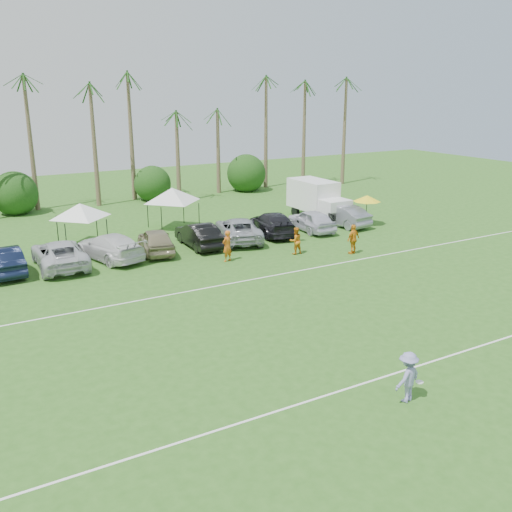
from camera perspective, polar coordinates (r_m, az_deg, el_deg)
ground at (r=19.71m, az=13.33°, el=-15.16°), size 120.00×120.00×0.00m
field_lines at (r=25.36m, az=0.92°, el=-7.18°), size 80.00×12.10×0.01m
palm_tree_4 at (r=50.62m, az=-21.34°, el=12.37°), size 2.40×2.40×8.90m
palm_tree_5 at (r=51.36m, az=-16.93°, el=13.80°), size 2.40×2.40×9.90m
palm_tree_6 at (r=52.41m, az=-12.62°, el=15.09°), size 2.40×2.40×10.90m
palm_tree_7 at (r=53.75m, az=-8.45°, el=16.23°), size 2.40×2.40×11.90m
palm_tree_8 at (r=55.86m, az=-3.43°, el=13.73°), size 2.40×2.40×8.90m
palm_tree_9 at (r=58.23m, az=1.10°, el=14.73°), size 2.40×2.40×9.90m
palm_tree_10 at (r=60.93m, az=5.30°, el=15.56°), size 2.40×2.40×10.90m
palm_tree_11 at (r=63.29m, az=8.42°, el=16.26°), size 2.40×2.40×11.90m
bush_tree_1 at (r=51.96m, az=-23.04°, el=5.93°), size 4.00×4.00×4.00m
bush_tree_2 at (r=54.64m, az=-10.44°, el=7.43°), size 4.00×4.00×4.00m
bush_tree_3 at (r=58.68m, az=-1.13°, el=8.32°), size 4.00×4.00×4.00m
sideline_player_a at (r=34.57m, az=-2.91°, el=1.01°), size 0.81×0.67×1.92m
sideline_player_b at (r=36.14m, az=3.98°, el=1.54°), size 0.87×0.69×1.74m
sideline_player_c at (r=36.62m, az=9.70°, el=1.68°), size 1.20×0.72×1.92m
box_truck at (r=45.85m, az=6.24°, el=5.68°), size 2.34×5.93×3.05m
canopy_tent_left at (r=39.39m, az=-17.23°, el=5.05°), size 4.11×4.11×3.33m
canopy_tent_right at (r=42.52m, az=-8.41°, el=6.77°), size 4.48×4.48×3.63m
market_umbrella at (r=44.27m, az=11.05°, el=5.67°), size 2.08×2.08×2.32m
frisbee_player at (r=20.15m, az=14.93°, el=-11.62°), size 1.27×0.89×1.78m
parked_car_1 at (r=35.28m, az=-23.91°, el=-0.37°), size 1.90×4.92×1.60m
parked_car_2 at (r=35.36m, az=-19.07°, el=0.19°), size 2.81×5.83×1.60m
parked_car_3 at (r=36.09m, az=-14.47°, el=0.90°), size 3.64×5.91×1.60m
parked_car_4 at (r=36.90m, az=-9.99°, el=1.52°), size 2.71×4.96×1.60m
parked_car_5 at (r=37.95m, az=-5.74°, el=2.12°), size 1.85×4.91×1.60m
parked_car_6 at (r=39.26m, az=-1.79°, el=2.68°), size 4.32×6.30×1.60m
parked_car_7 at (r=41.00m, az=1.67°, el=3.28°), size 3.39×5.87×1.60m
parked_car_8 at (r=42.14m, az=5.56°, el=3.58°), size 2.24×4.83×1.60m
parked_car_9 at (r=44.06m, az=8.59°, el=4.04°), size 2.21×5.01×1.60m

